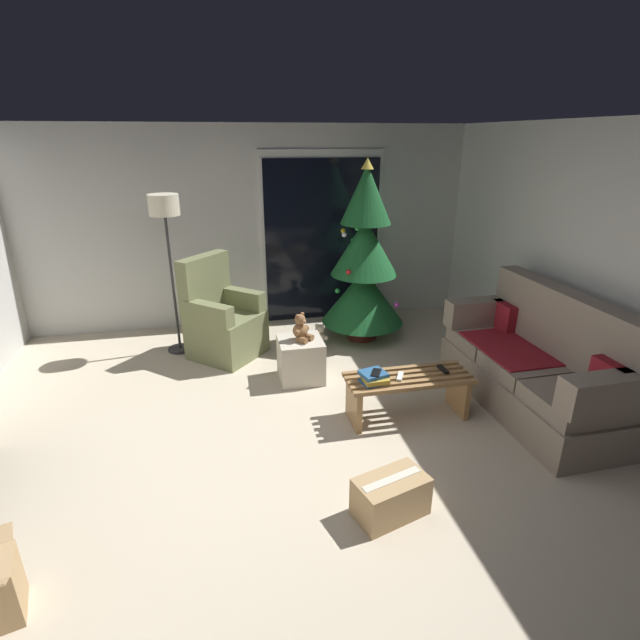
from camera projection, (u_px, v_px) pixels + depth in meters
ground_plane at (289, 456)px, 3.75m from camera, size 7.00×7.00×0.00m
wall_back at (251, 228)px, 6.09m from camera, size 5.72×0.12×2.50m
wall_right at (635, 282)px, 3.85m from camera, size 0.12×6.00×2.50m
patio_door_frame at (322, 238)px, 6.25m from camera, size 1.60×0.02×2.20m
patio_door_glass at (322, 242)px, 6.25m from camera, size 1.50×0.02×2.10m
couch at (536, 366)px, 4.32m from camera, size 0.81×1.95×1.08m
coffee_table at (408, 390)px, 4.18m from camera, size 1.10×0.40×0.41m
remote_white at (400, 376)px, 4.10m from camera, size 0.11×0.16×0.02m
remote_black at (443, 369)px, 4.22m from camera, size 0.05×0.16×0.02m
book_stack at (374, 378)px, 4.00m from camera, size 0.24×0.23×0.10m
cell_phone at (376, 372)px, 3.97m from camera, size 0.13×0.16×0.01m
christmas_tree at (364, 264)px, 5.61m from camera, size 0.99×0.99×2.13m
armchair at (222, 321)px, 5.36m from camera, size 0.97×0.97×1.13m
floor_lamp at (166, 221)px, 5.06m from camera, size 0.32×0.32×1.78m
ottoman at (301, 359)px, 4.86m from camera, size 0.44×0.44×0.44m
teddy_bear_chestnut at (301, 329)px, 4.73m from camera, size 0.21×0.22×0.29m
teddy_bear_cream_by_tree at (320, 337)px, 5.66m from camera, size 0.20×0.20×0.29m
cardboard_box_taped_mid_floor at (391, 496)px, 3.13m from camera, size 0.53×0.40×0.28m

